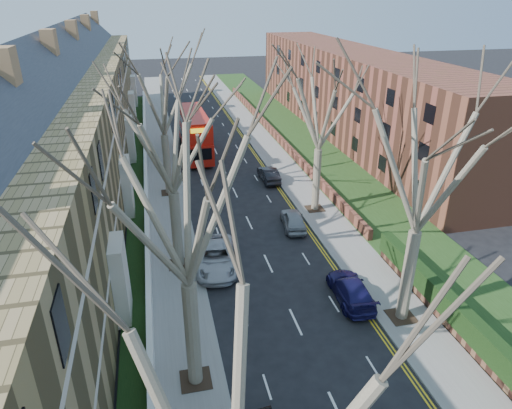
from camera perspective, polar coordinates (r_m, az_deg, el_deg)
pavement_left at (r=51.27m, az=-11.76°, el=6.16°), size 3.00×102.00×0.12m
pavement_right at (r=52.76m, az=1.43°, el=7.22°), size 3.00×102.00×0.12m
terrace_left at (r=42.65m, az=-22.40°, el=8.69°), size 9.70×78.00×13.60m
flats_right at (r=58.92m, az=11.67°, el=13.57°), size 13.97×54.00×10.00m
front_wall_left at (r=43.55m, az=-13.59°, el=3.37°), size 0.30×78.00×1.00m
grass_verge_right at (r=53.97m, az=6.11°, el=7.60°), size 6.00×102.00×0.06m
tree_left_mid at (r=17.02m, az=-9.29°, el=1.83°), size 10.50×10.50×14.71m
tree_left_far at (r=26.60m, az=-10.93°, el=9.47°), size 10.15×10.15×14.22m
tree_left_dist at (r=38.25m, az=-11.92°, el=14.55°), size 10.50×10.50×14.71m
tree_right_mid at (r=22.45m, az=20.79°, el=6.24°), size 10.50×10.50×14.71m
tree_right_far at (r=34.62m, az=8.19°, el=13.23°), size 10.15×10.15×14.22m
double_decker_bus at (r=50.26m, az=-7.66°, el=8.67°), size 2.96×10.84×4.51m
car_left_far at (r=29.52m, az=-5.02°, el=-6.57°), size 3.06×5.63×1.50m
car_right_near at (r=27.19m, az=11.77°, el=-10.37°), size 2.15×4.67×1.32m
car_right_mid at (r=34.36m, az=4.70°, el=-1.90°), size 2.04×4.05×1.32m
car_right_far at (r=42.86m, az=1.61°, el=3.78°), size 1.43×3.99×1.31m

